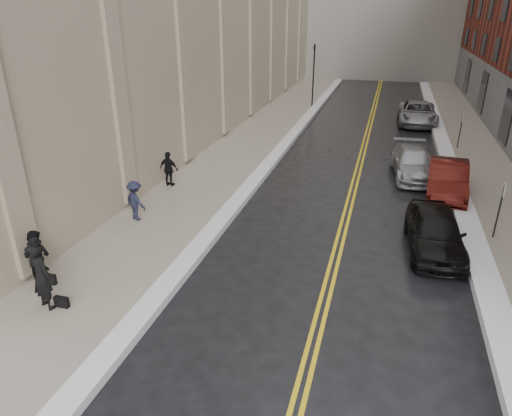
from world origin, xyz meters
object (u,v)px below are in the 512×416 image
Objects in this scene: pedestrian_main at (42,276)px; pedestrian_b at (135,201)px; car_silver_near at (414,163)px; car_black at (435,231)px; pedestrian_c at (169,169)px; car_maroon at (447,179)px; pedestrian_a at (37,257)px; car_silver_far at (417,113)px.

pedestrian_main is 1.26× the size of pedestrian_b.
pedestrian_b is (-10.68, -8.84, 0.25)m from car_silver_near.
car_black is at bearing -129.51° from pedestrian_main.
pedestrian_b is at bearing -66.89° from pedestrian_main.
car_black is at bearing 172.05° from pedestrian_c.
pedestrian_a is (-12.57, -11.40, 0.25)m from car_maroon.
pedestrian_main reaches higher than car_silver_near.
pedestrian_a is at bearing -26.56° from pedestrian_main.
car_silver_near is 12.08m from car_silver_far.
pedestrian_a is (-11.74, -25.77, 0.23)m from car_silver_far.
pedestrian_main is (-11.54, -12.42, 0.38)m from car_maroon.
pedestrian_main is (-10.71, -26.79, 0.37)m from car_silver_far.
car_silver_near is 13.86m from pedestrian_b.
pedestrian_b is at bearing -179.36° from car_black.
car_black is 0.77× the size of car_silver_far.
pedestrian_c is (-0.40, 3.78, 0.02)m from pedestrian_b.
pedestrian_main is at bearing 118.57° from pedestrian_b.
car_maroon is at bearing -65.16° from car_silver_near.
car_maroon is 0.97× the size of car_silver_near.
pedestrian_b is (-11.23, -20.91, 0.16)m from car_silver_far.
car_maroon is at bearing 77.39° from car_black.
pedestrian_b is at bearing -119.46° from car_silver_far.
car_silver_far is at bearing 81.42° from car_silver_near.
pedestrian_c is at bearing -163.19° from car_maroon.
car_black is at bearing -92.42° from car_silver_near.
pedestrian_a is (-11.20, -13.70, 0.32)m from car_silver_near.
pedestrian_a is 8.65m from pedestrian_c.
car_maroon is 2.85× the size of pedestrian_c.
pedestrian_c is at bearing -95.76° from pedestrian_a.
car_silver_near is (-1.37, 2.30, -0.07)m from car_maroon.
pedestrian_a is 4.89m from pedestrian_b.
car_maroon is at bearing -142.79° from pedestrian_a.
car_black is at bearing -151.93° from pedestrian_b.
car_black is 13.03m from pedestrian_a.
car_black reaches higher than car_silver_near.
pedestrian_a is (-1.03, 1.02, -0.14)m from pedestrian_main.
car_silver_far reaches higher than car_black.
pedestrian_main reaches higher than car_black.
car_silver_far is 3.56× the size of pedestrian_b.
car_black is 2.67× the size of pedestrian_c.
car_black is 11.94m from pedestrian_c.
pedestrian_c reaches higher than car_silver_far.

